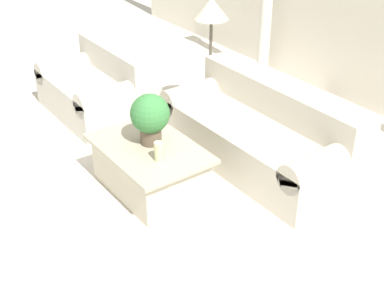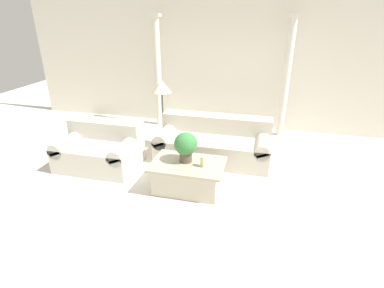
{
  "view_description": "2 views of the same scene",
  "coord_description": "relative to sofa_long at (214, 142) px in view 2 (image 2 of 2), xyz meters",
  "views": [
    {
      "loc": [
        3.61,
        -2.51,
        2.92
      ],
      "look_at": [
        0.17,
        -0.03,
        0.5
      ],
      "focal_mm": 50.0,
      "sensor_mm": 36.0,
      "label": 1
    },
    {
      "loc": [
        1.0,
        -4.36,
        2.65
      ],
      "look_at": [
        -0.07,
        -0.08,
        0.68
      ],
      "focal_mm": 28.0,
      "sensor_mm": 36.0,
      "label": 2
    }
  ],
  "objects": [
    {
      "name": "sofa_long",
      "position": [
        0.0,
        0.0,
        0.0
      ],
      "size": [
        2.14,
        0.98,
        0.79
      ],
      "color": "beige",
      "rests_on": "ground_plane"
    },
    {
      "name": "coffee_table",
      "position": [
        -0.19,
        -1.22,
        -0.08
      ],
      "size": [
        1.15,
        0.78,
        0.47
      ],
      "color": "beige",
      "rests_on": "ground_plane"
    },
    {
      "name": "column_right",
      "position": [
        1.28,
        1.55,
        1.0
      ],
      "size": [
        0.22,
        0.22,
        2.6
      ],
      "color": "silver",
      "rests_on": "ground_plane"
    },
    {
      "name": "potted_plant",
      "position": [
        -0.24,
        -1.16,
        0.42
      ],
      "size": [
        0.36,
        0.36,
        0.48
      ],
      "color": "brown",
      "rests_on": "coffee_table"
    },
    {
      "name": "floor_lamp",
      "position": [
        -1.09,
        0.18,
        0.89
      ],
      "size": [
        0.38,
        0.38,
        1.43
      ],
      "color": "#4C473D",
      "rests_on": "ground_plane"
    },
    {
      "name": "pillar_candle",
      "position": [
        0.06,
        -1.26,
        0.23
      ],
      "size": [
        0.08,
        0.08,
        0.18
      ],
      "color": "beige",
      "rests_on": "coffee_table"
    },
    {
      "name": "column_left",
      "position": [
        -1.67,
        1.55,
        1.0
      ],
      "size": [
        0.22,
        0.22,
        2.6
      ],
      "color": "silver",
      "rests_on": "ground_plane"
    },
    {
      "name": "loveseat",
      "position": [
        -1.97,
        -0.81,
        0.01
      ],
      "size": [
        1.4,
        0.98,
        0.79
      ],
      "color": "beige",
      "rests_on": "ground_plane"
    },
    {
      "name": "wall_back",
      "position": [
        -0.12,
        1.91,
        1.28
      ],
      "size": [
        10.0,
        0.06,
        3.2
      ],
      "color": "silver",
      "rests_on": "ground_plane"
    },
    {
      "name": "ground_plane",
      "position": [
        -0.12,
        -0.87,
        -0.32
      ],
      "size": [
        16.0,
        16.0,
        0.0
      ],
      "primitive_type": "plane",
      "color": "silver"
    }
  ]
}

